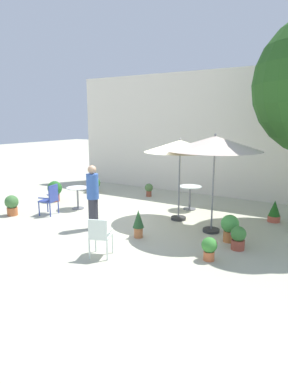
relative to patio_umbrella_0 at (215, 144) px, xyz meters
The scene contains 18 objects.
ground_plane 3.24m from the patio_umbrella_0, behind, with size 60.00×60.00×0.00m, color #B9B79E.
villa_facade 4.82m from the patio_umbrella_0, 118.23° to the left, with size 10.78×0.30×4.69m, color silver.
patio_umbrella_0 is the anchor object (origin of this frame).
patio_umbrella_1 1.34m from the patio_umbrella_0, 155.84° to the left, with size 2.05×2.05×2.39m.
cafe_table_0 4.92m from the patio_umbrella_0, behind, with size 0.71×0.71×0.72m.
cafe_table_1 2.86m from the patio_umbrella_0, 128.43° to the left, with size 0.74×0.74×0.78m.
patio_chair_0 5.23m from the patio_umbrella_0, 167.63° to the right, with size 0.52×0.55×0.95m.
patio_chair_1 3.64m from the patio_umbrella_0, 117.04° to the right, with size 0.55×0.55×0.88m.
potted_plant_0 2.95m from the patio_umbrella_0, 55.62° to the left, with size 0.35×0.35×0.63m.
potted_plant_1 2.73m from the patio_umbrella_0, 135.96° to the right, with size 0.28×0.28×0.71m.
potted_plant_2 6.35m from the patio_umbrella_0, 163.34° to the right, with size 0.41×0.41×0.63m.
potted_plant_3 6.49m from the patio_umbrella_0, 159.29° to the left, with size 0.48×0.48×0.63m.
potted_plant_4 4.85m from the patio_umbrella_0, 142.56° to the left, with size 0.31×0.31×0.50m.
potted_plant_5 2.74m from the patio_umbrella_0, 71.05° to the right, with size 0.33×0.33×0.51m.
potted_plant_6 6.29m from the patio_umbrella_0, behind, with size 0.51×0.51×0.74m.
potted_plant_7 2.06m from the patio_umbrella_0, 36.27° to the right, with size 0.43×0.43×0.67m.
potted_plant_8 2.38m from the patio_umbrella_0, 41.71° to the right, with size 0.35×0.35×0.54m.
standing_person 3.44m from the patio_umbrella_0, 152.87° to the right, with size 0.45×0.45×1.73m.
Camera 1 is at (5.14, -7.82, 2.90)m, focal length 31.18 mm.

